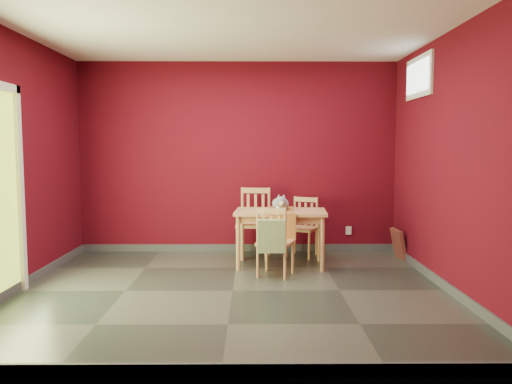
{
  "coord_description": "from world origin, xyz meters",
  "views": [
    {
      "loc": [
        0.21,
        -5.12,
        1.51
      ],
      "look_at": [
        0.25,
        0.45,
        1.0
      ],
      "focal_mm": 35.0,
      "sensor_mm": 36.0,
      "label": 1
    }
  ],
  "objects_px": {
    "dining_table": "(281,217)",
    "chair_far_right": "(303,226)",
    "chair_far_left": "(254,222)",
    "cat": "(280,201)",
    "picture_frame": "(398,244)",
    "tote_bag": "(272,236)",
    "chair_near": "(275,241)"
  },
  "relations": [
    {
      "from": "dining_table",
      "to": "chair_far_right",
      "type": "height_order",
      "value": "chair_far_right"
    },
    {
      "from": "chair_far_left",
      "to": "cat",
      "type": "xyz_separation_m",
      "value": [
        0.33,
        -0.5,
        0.34
      ]
    },
    {
      "from": "chair_far_left",
      "to": "picture_frame",
      "type": "bearing_deg",
      "value": -3.6
    },
    {
      "from": "tote_bag",
      "to": "cat",
      "type": "bearing_deg",
      "value": 79.51
    },
    {
      "from": "picture_frame",
      "to": "tote_bag",
      "type": "bearing_deg",
      "value": -147.32
    },
    {
      "from": "chair_near",
      "to": "picture_frame",
      "type": "distance_m",
      "value": 1.97
    },
    {
      "from": "dining_table",
      "to": "chair_far_left",
      "type": "distance_m",
      "value": 0.65
    },
    {
      "from": "dining_table",
      "to": "tote_bag",
      "type": "relative_size",
      "value": 2.69
    },
    {
      "from": "chair_near",
      "to": "chair_far_left",
      "type": "bearing_deg",
      "value": 102.35
    },
    {
      "from": "chair_far_right",
      "to": "tote_bag",
      "type": "height_order",
      "value": "chair_far_right"
    },
    {
      "from": "tote_bag",
      "to": "cat",
      "type": "relative_size",
      "value": 0.98
    },
    {
      "from": "dining_table",
      "to": "chair_far_right",
      "type": "xyz_separation_m",
      "value": [
        0.34,
        0.58,
        -0.21
      ]
    },
    {
      "from": "chair_far_left",
      "to": "tote_bag",
      "type": "bearing_deg",
      "value": -81.44
    },
    {
      "from": "chair_far_left",
      "to": "chair_near",
      "type": "xyz_separation_m",
      "value": [
        0.23,
        -1.06,
        -0.07
      ]
    },
    {
      "from": "tote_bag",
      "to": "cat",
      "type": "xyz_separation_m",
      "value": [
        0.14,
        0.76,
        0.31
      ]
    },
    {
      "from": "chair_near",
      "to": "cat",
      "type": "bearing_deg",
      "value": 80.15
    },
    {
      "from": "cat",
      "to": "chair_far_left",
      "type": "bearing_deg",
      "value": 110.8
    },
    {
      "from": "tote_bag",
      "to": "picture_frame",
      "type": "bearing_deg",
      "value": 32.68
    },
    {
      "from": "chair_far_right",
      "to": "chair_far_left",
      "type": "bearing_deg",
      "value": -176.71
    },
    {
      "from": "chair_far_right",
      "to": "tote_bag",
      "type": "xyz_separation_m",
      "value": [
        -0.48,
        -1.29,
        0.1
      ]
    },
    {
      "from": "dining_table",
      "to": "cat",
      "type": "relative_size",
      "value": 2.64
    },
    {
      "from": "dining_table",
      "to": "tote_bag",
      "type": "height_order",
      "value": "tote_bag"
    },
    {
      "from": "cat",
      "to": "picture_frame",
      "type": "distance_m",
      "value": 1.78
    },
    {
      "from": "dining_table",
      "to": "chair_far_left",
      "type": "bearing_deg",
      "value": 121.26
    },
    {
      "from": "chair_far_right",
      "to": "chair_near",
      "type": "distance_m",
      "value": 1.18
    },
    {
      "from": "chair_far_left",
      "to": "chair_far_right",
      "type": "xyz_separation_m",
      "value": [
        0.67,
        0.04,
        -0.07
      ]
    },
    {
      "from": "tote_bag",
      "to": "chair_far_left",
      "type": "bearing_deg",
      "value": 98.56
    },
    {
      "from": "chair_far_left",
      "to": "chair_near",
      "type": "height_order",
      "value": "chair_far_left"
    },
    {
      "from": "chair_far_right",
      "to": "picture_frame",
      "type": "height_order",
      "value": "chair_far_right"
    },
    {
      "from": "chair_far_right",
      "to": "picture_frame",
      "type": "distance_m",
      "value": 1.31
    },
    {
      "from": "chair_far_right",
      "to": "tote_bag",
      "type": "relative_size",
      "value": 1.85
    },
    {
      "from": "chair_far_left",
      "to": "chair_far_right",
      "type": "distance_m",
      "value": 0.67
    }
  ]
}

